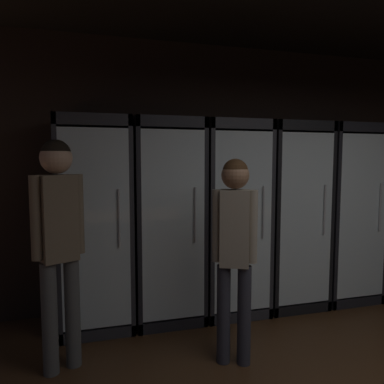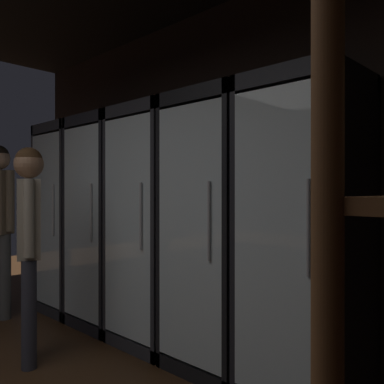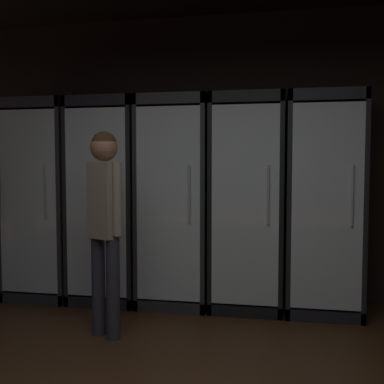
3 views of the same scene
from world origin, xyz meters
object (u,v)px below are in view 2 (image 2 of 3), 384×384
cooler_center (161,227)px  cooler_far_left (77,219)px  shopper_near (29,230)px  cooler_right (223,234)px  cooler_far_right (308,241)px  cooler_left (114,223)px

cooler_center → cooler_far_left: bearing=180.0°
cooler_far_left → shopper_near: bearing=-44.0°
cooler_right → cooler_far_right: same height
cooler_left → cooler_center: same height
cooler_left → shopper_near: 1.03m
cooler_center → cooler_right: size_ratio=1.00×
cooler_center → shopper_near: 1.03m
cooler_left → shopper_near: cooler_left is taller
cooler_far_left → cooler_left: same height
cooler_center → cooler_far_right: 1.35m
cooler_right → cooler_far_right: (0.68, -0.00, 0.00)m
cooler_far_left → cooler_right: 2.03m
cooler_left → shopper_near: bearing=-71.2°
cooler_far_left → cooler_center: (1.35, -0.00, 0.00)m
cooler_right → shopper_near: cooler_right is taller
cooler_center → cooler_right: (0.68, -0.00, -0.01)m
cooler_right → cooler_center: bearing=180.0°
cooler_center → cooler_far_right: size_ratio=1.00×
cooler_far_left → cooler_far_right: bearing=-0.0°
cooler_right → cooler_far_right: 0.68m
cooler_far_left → cooler_far_right: same height
cooler_left → cooler_right: bearing=0.0°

